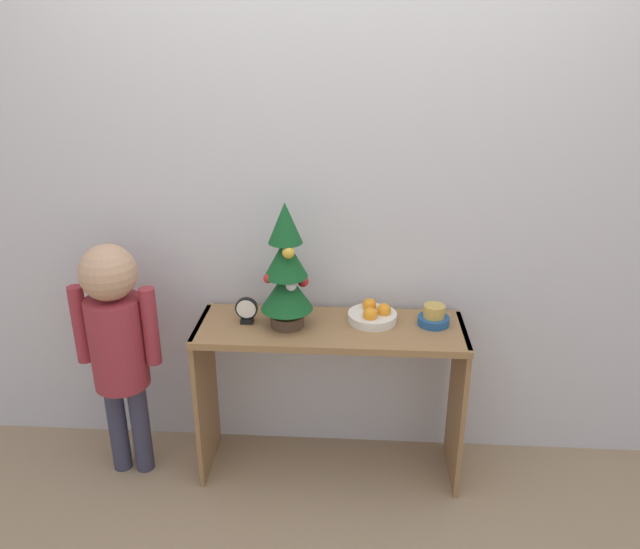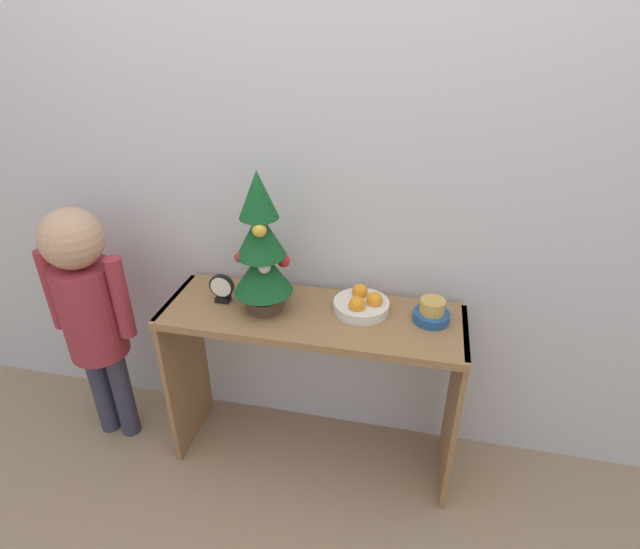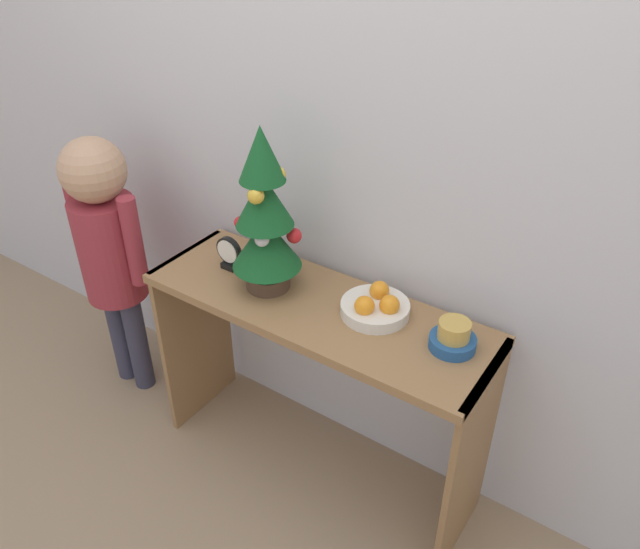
{
  "view_description": "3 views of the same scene",
  "coord_description": "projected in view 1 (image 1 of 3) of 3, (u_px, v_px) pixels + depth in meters",
  "views": [
    {
      "loc": [
        0.1,
        -2.14,
        1.91
      ],
      "look_at": [
        -0.04,
        0.19,
        0.96
      ],
      "focal_mm": 35.0,
      "sensor_mm": 36.0,
      "label": 1
    },
    {
      "loc": [
        0.36,
        -1.31,
        1.75
      ],
      "look_at": [
        0.03,
        0.21,
        0.88
      ],
      "focal_mm": 28.0,
      "sensor_mm": 36.0,
      "label": 2
    },
    {
      "loc": [
        0.88,
        -1.08,
        1.85
      ],
      "look_at": [
        0.04,
        0.16,
        0.87
      ],
      "focal_mm": 35.0,
      "sensor_mm": 36.0,
      "label": 3
    }
  ],
  "objects": [
    {
      "name": "ground_plane",
      "position": [
        327.0,
        495.0,
        2.7
      ],
      "size": [
        12.0,
        12.0,
        0.0
      ],
      "primitive_type": "plane",
      "color": "#997F60"
    },
    {
      "name": "back_wall",
      "position": [
        334.0,
        190.0,
        2.62
      ],
      "size": [
        7.0,
        0.05,
        2.5
      ],
      "primitive_type": "cube",
      "color": "silver",
      "rests_on": "ground_plane"
    },
    {
      "name": "console_table",
      "position": [
        330.0,
        361.0,
        2.67
      ],
      "size": [
        1.13,
        0.38,
        0.73
      ],
      "color": "olive",
      "rests_on": "ground_plane"
    },
    {
      "name": "mini_tree",
      "position": [
        286.0,
        270.0,
        2.51
      ],
      "size": [
        0.22,
        0.22,
        0.53
      ],
      "color": "#4C3828",
      "rests_on": "console_table"
    },
    {
      "name": "fruit_bowl",
      "position": [
        373.0,
        315.0,
        2.64
      ],
      "size": [
        0.21,
        0.21,
        0.08
      ],
      "color": "silver",
      "rests_on": "console_table"
    },
    {
      "name": "singing_bowl",
      "position": [
        434.0,
        317.0,
        2.61
      ],
      "size": [
        0.13,
        0.13,
        0.09
      ],
      "color": "#235189",
      "rests_on": "console_table"
    },
    {
      "name": "desk_clock",
      "position": [
        247.0,
        311.0,
        2.61
      ],
      "size": [
        0.1,
        0.04,
        0.12
      ],
      "color": "black",
      "rests_on": "console_table"
    },
    {
      "name": "child_figure",
      "position": [
        116.0,
        334.0,
        2.62
      ],
      "size": [
        0.36,
        0.23,
        1.09
      ],
      "color": "#38384C",
      "rests_on": "ground_plane"
    }
  ]
}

